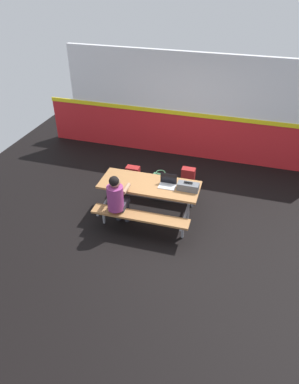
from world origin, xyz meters
TOP-DOWN VIEW (x-y plane):
  - ground_plane at (0.00, 0.00)m, footprint 10.00×10.00m
  - accent_backdrop at (0.00, 2.76)m, footprint 8.00×0.14m
  - picnic_table_main at (-0.41, 0.00)m, footprint 1.94×1.58m
  - student_nearer at (-0.86, -0.57)m, footprint 0.37×0.53m
  - laptop_silver at (-0.06, 0.04)m, footprint 0.32×0.23m
  - toolbox_grey at (0.34, 0.01)m, footprint 0.40×0.18m
  - backpack_dark at (-1.11, 1.01)m, footprint 0.30×0.22m
  - tote_bag_bright at (-0.45, 0.99)m, footprint 0.34×0.21m
  - satchel_spare at (0.11, 1.30)m, footprint 0.30×0.22m

SIDE VIEW (x-z plane):
  - ground_plane at x=0.00m, z-range -0.02..0.00m
  - tote_bag_bright at x=-0.45m, z-range -0.02..0.41m
  - backpack_dark at x=-1.11m, z-range 0.00..0.44m
  - satchel_spare at x=0.11m, z-range 0.00..0.44m
  - picnic_table_main at x=-0.41m, z-range 0.21..0.95m
  - student_nearer at x=-0.86m, z-range 0.10..1.31m
  - laptop_silver at x=-0.06m, z-range 0.67..0.90m
  - toolbox_grey at x=0.34m, z-range 0.72..0.90m
  - accent_backdrop at x=0.00m, z-range -0.05..2.55m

